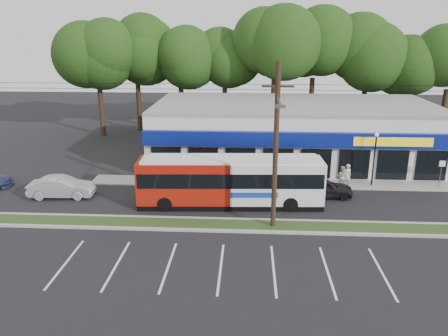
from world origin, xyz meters
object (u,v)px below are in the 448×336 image
Objects in this scene: metrobus at (230,180)px; car_dark at (322,187)px; car_silver at (61,187)px; utility_pole at (273,142)px; pedestrian_b at (342,177)px; pedestrian_a at (347,176)px; sign_post at (441,169)px; lamp_post at (375,153)px.

metrobus is 2.92× the size of car_dark.
metrobus is at bearing 100.09° from car_dark.
car_silver is (-12.25, 0.73, -1.03)m from metrobus.
utility_pole is 29.42× the size of pedestrian_b.
utility_pole is 3.94× the size of metrobus.
car_dark is at bearing 33.80° from pedestrian_a.
sign_post is 7.43m from pedestrian_b.
pedestrian_a is at bearing 50.84° from utility_pole.
lamp_post is at bearing -85.88° from car_silver.
utility_pole reaches higher than metrobus.
car_dark is (-4.22, -2.51, -1.93)m from lamp_post.
lamp_post is at bearing -64.38° from car_dark.
car_silver is at bearing -173.19° from sign_post.
sign_post is 1.31× the size of pedestrian_b.
car_dark is at bearing 12.31° from metrobus.
lamp_post reaches higher than pedestrian_b.
car_silver is 2.46× the size of pedestrian_a.
lamp_post reaches higher than pedestrian_a.
pedestrian_a is (2.22, 2.21, 0.20)m from car_dark.
lamp_post is 23.38m from car_silver.
car_silver is 2.71× the size of pedestrian_b.
lamp_post is at bearing 43.95° from utility_pole.
utility_pole reaches higher than car_silver.
utility_pole is 11.76× the size of lamp_post.
lamp_post reaches higher than metrobus.
car_silver is 21.28m from pedestrian_a.
sign_post reaches higher than car_silver.
car_dark is 2.55× the size of pedestrian_b.
pedestrian_a is at bearing -160.63° from pedestrian_b.
metrobus is (-15.77, -4.07, 0.23)m from sign_post.
sign_post is 0.18× the size of metrobus.
metrobus is 6.78× the size of pedestrian_a.
utility_pole is 22.47× the size of sign_post.
metrobus reaches higher than pedestrian_a.
utility_pole reaches higher than lamp_post.
car_silver is (-14.86, 4.30, -4.66)m from utility_pole.
utility_pole reaches higher than pedestrian_a.
lamp_post is at bearing 177.42° from sign_post.
pedestrian_b is at bearing 22.58° from metrobus.
car_dark is at bearing 53.62° from utility_pole.
metrobus reaches higher than sign_post.
sign_post is 0.51× the size of car_dark.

